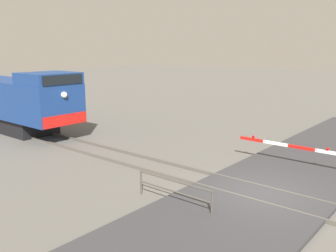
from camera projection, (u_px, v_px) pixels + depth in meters
ground_plane at (261, 196)px, 13.74m from camera, size 160.00×160.00×0.00m
rail_track_left at (252, 200)px, 13.18m from camera, size 0.08×80.00×0.15m
rail_track_right at (269, 189)px, 14.26m from camera, size 0.08×80.00×0.15m
road_surface at (261, 194)px, 13.72m from camera, size 36.00×5.08×0.14m
guard_railing at (174, 188)px, 12.81m from camera, size 0.08×3.24×0.95m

